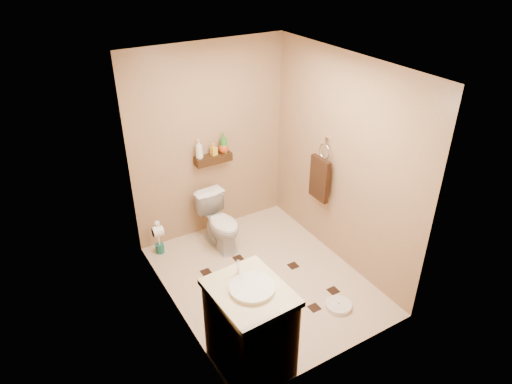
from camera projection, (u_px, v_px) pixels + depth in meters
ground at (263, 279)px, 5.14m from camera, size 2.50×2.50×0.00m
wall_back at (210, 143)px, 5.47m from camera, size 2.00×0.04×2.40m
wall_front at (347, 252)px, 3.61m from camera, size 2.00×0.04×2.40m
wall_left at (170, 214)px, 4.10m from camera, size 0.04×2.50×2.40m
wall_right at (342, 164)px, 4.98m from camera, size 0.04×2.50×2.40m
ceiling at (265, 65)px, 3.94m from camera, size 2.00×2.50×0.02m
wall_shelf at (213, 159)px, 5.50m from camera, size 0.46×0.14×0.10m
floor_accents at (271, 282)px, 5.09m from camera, size 1.17×1.24×0.01m
toilet at (220, 222)px, 5.55m from camera, size 0.41×0.67×0.66m
vanity at (250, 327)px, 3.92m from camera, size 0.63×0.74×1.01m
bathroom_scale at (338, 305)px, 4.74m from camera, size 0.29×0.29×0.05m
toilet_brush at (159, 241)px, 5.49m from camera, size 0.10×0.10×0.46m
towel_ring at (320, 177)px, 5.26m from camera, size 0.12×0.30×0.76m
toilet_paper at (158, 231)px, 4.90m from camera, size 0.12×0.11×0.12m
bottle_a at (199, 149)px, 5.34m from camera, size 0.11×0.11×0.23m
bottle_b at (214, 149)px, 5.44m from camera, size 0.08×0.08×0.15m
bottle_c at (223, 146)px, 5.50m from camera, size 0.13×0.13×0.16m
bottle_d at (224, 143)px, 5.48m from camera, size 0.12×0.12×0.25m
bottle_e at (224, 147)px, 5.51m from camera, size 0.09×0.09×0.15m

